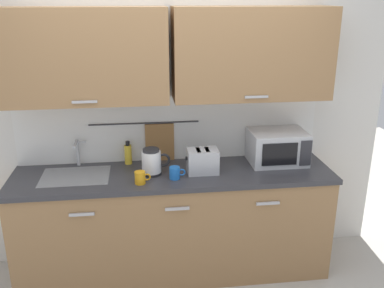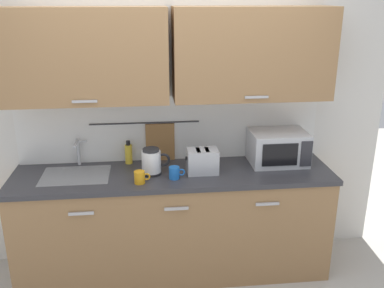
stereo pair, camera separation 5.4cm
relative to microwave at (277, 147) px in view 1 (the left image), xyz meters
The scene contains 9 objects.
counter_unit 1.06m from the microwave, behind, with size 2.53×0.64×0.90m.
back_wall_assembly 1.01m from the microwave, behind, with size 3.70×0.41×2.50m.
sink_faucet 1.64m from the microwave, behind, with size 0.09×0.17×0.22m.
microwave is the anchor object (origin of this frame).
electric_kettle 1.05m from the microwave, behind, with size 0.23×0.16×0.21m.
dish_soap_bottle 1.24m from the microwave, behind, with size 0.06×0.06×0.20m.
mug_near_sink 1.18m from the microwave, 165.73° to the right, with size 0.12×0.08×0.09m.
toaster 0.66m from the microwave, 168.12° to the right, with size 0.26×0.17×0.19m.
mug_by_kettle 0.91m from the microwave, 165.08° to the right, with size 0.12×0.08×0.09m.
Camera 1 is at (-0.25, -2.81, 2.22)m, focal length 39.99 mm.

